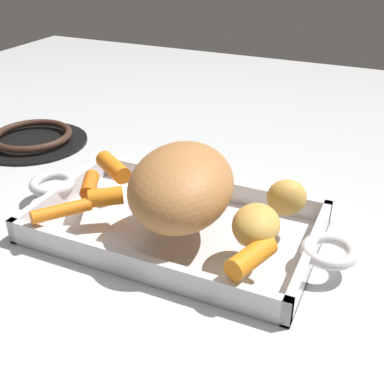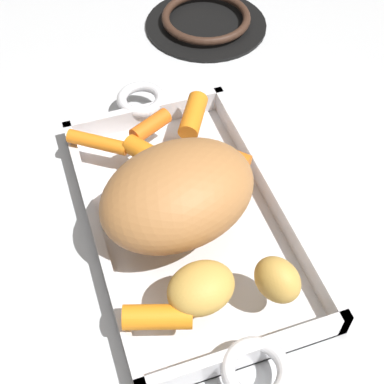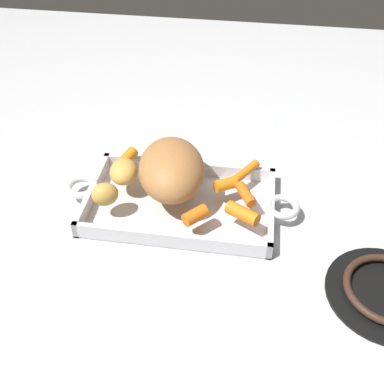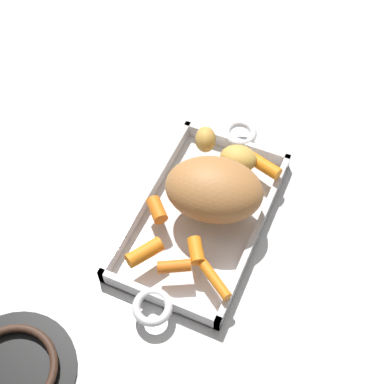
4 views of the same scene
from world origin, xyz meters
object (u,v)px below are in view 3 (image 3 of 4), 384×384
(baby_carrot_northeast, at_px, (245,172))
(baby_carrot_center_left, at_px, (246,194))
(roasting_dish, at_px, (180,203))
(baby_carrot_northwest, at_px, (243,213))
(pork_roast, at_px, (172,169))
(baby_carrot_center_right, at_px, (195,215))
(baby_carrot_southeast, at_px, (125,160))
(potato_halved, at_px, (105,194))
(baby_carrot_short, at_px, (226,184))
(potato_whole, at_px, (124,171))

(baby_carrot_northeast, bearing_deg, baby_carrot_center_left, -85.60)
(roasting_dish, bearing_deg, baby_carrot_northwest, -21.71)
(pork_roast, height_order, baby_carrot_center_right, pork_roast)
(baby_carrot_southeast, height_order, potato_halved, potato_halved)
(pork_roast, xyz_separation_m, baby_carrot_short, (0.10, 0.01, -0.03))
(baby_carrot_short, bearing_deg, potato_whole, -179.35)
(baby_carrot_northeast, relative_size, baby_carrot_southeast, 1.14)
(baby_carrot_center_left, distance_m, baby_carrot_center_right, 0.11)
(baby_carrot_short, distance_m, baby_carrot_center_right, 0.10)
(potato_whole, bearing_deg, roasting_dish, -12.21)
(baby_carrot_northwest, bearing_deg, baby_carrot_short, 116.26)
(roasting_dish, height_order, baby_carrot_northwest, baby_carrot_northwest)
(baby_carrot_southeast, xyz_separation_m, potato_whole, (0.01, -0.04, 0.01))
(baby_carrot_northeast, distance_m, potato_halved, 0.26)
(baby_carrot_short, relative_size, baby_carrot_southeast, 0.67)
(baby_carrot_center_left, distance_m, baby_carrot_northwest, 0.05)
(baby_carrot_short, xyz_separation_m, potato_halved, (-0.20, -0.07, 0.01))
(baby_carrot_short, bearing_deg, baby_carrot_southeast, 168.10)
(baby_carrot_northwest, distance_m, potato_halved, 0.24)
(roasting_dish, relative_size, potato_whole, 6.75)
(baby_carrot_northeast, bearing_deg, baby_carrot_southeast, -179.41)
(baby_carrot_northeast, bearing_deg, baby_carrot_northwest, -88.66)
(baby_carrot_northeast, distance_m, baby_carrot_southeast, 0.23)
(roasting_dish, height_order, potato_halved, potato_halved)
(baby_carrot_short, distance_m, baby_carrot_northwest, 0.08)
(baby_carrot_northeast, bearing_deg, baby_carrot_center_right, -119.87)
(baby_carrot_center_right, bearing_deg, baby_carrot_northwest, 11.63)
(baby_carrot_center_right, height_order, potato_halved, potato_halved)
(potato_whole, bearing_deg, baby_carrot_center_left, -4.49)
(baby_carrot_short, height_order, potato_whole, potato_whole)
(baby_carrot_short, relative_size, potato_whole, 0.64)
(baby_carrot_northwest, relative_size, potato_whole, 0.92)
(baby_carrot_center_left, bearing_deg, baby_carrot_southeast, 165.35)
(pork_roast, bearing_deg, baby_carrot_northeast, 22.95)
(baby_carrot_southeast, distance_m, potato_halved, 0.11)
(pork_roast, height_order, potato_whole, pork_roast)
(baby_carrot_center_left, height_order, baby_carrot_northeast, baby_carrot_center_left)
(baby_carrot_northwest, xyz_separation_m, baby_carrot_center_right, (-0.08, -0.02, -0.00))
(baby_carrot_northeast, xyz_separation_m, potato_halved, (-0.24, -0.11, 0.01))
(baby_carrot_southeast, bearing_deg, potato_whole, -77.20)
(pork_roast, bearing_deg, baby_carrot_center_left, -3.95)
(baby_carrot_northwest, distance_m, baby_carrot_southeast, 0.26)
(potato_whole, bearing_deg, baby_carrot_southeast, 102.80)
(baby_carrot_southeast, bearing_deg, baby_carrot_northeast, 0.59)
(baby_carrot_short, bearing_deg, baby_carrot_northeast, 53.57)
(baby_carrot_center_right, relative_size, baby_carrot_southeast, 0.69)
(roasting_dish, bearing_deg, potato_whole, 167.79)
(baby_carrot_short, distance_m, potato_halved, 0.21)
(pork_roast, xyz_separation_m, baby_carrot_southeast, (-0.10, 0.05, -0.03))
(baby_carrot_northwest, bearing_deg, roasting_dish, 158.29)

